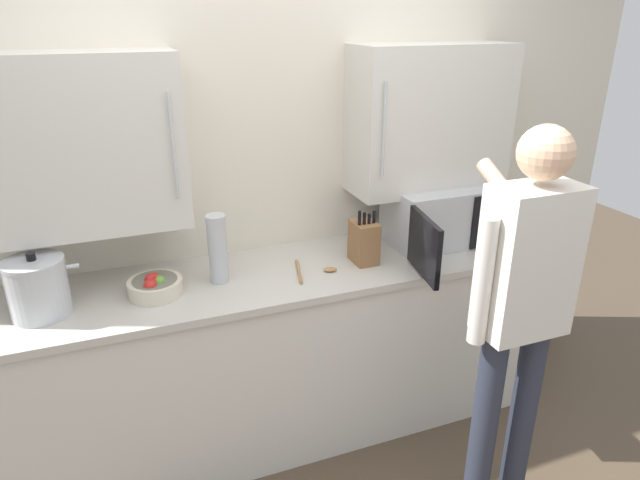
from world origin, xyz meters
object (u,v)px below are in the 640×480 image
Objects in this scene: fruit_bowl at (155,286)px; person_figure at (520,302)px; microwave_oven at (432,217)px; stock_pot at (38,287)px; knife_block at (364,242)px; thermos_flask at (218,249)px; wooden_spoon at (314,270)px.

fruit_bowl is 0.14× the size of person_figure.
stock_pot is (-1.88, -0.08, -0.03)m from microwave_oven.
stock_pot reaches higher than fruit_bowl.
knife_block is 0.71m from thermos_flask.
stock_pot is at bearing -178.91° from fruit_bowl.
wooden_spoon is at bearing -174.24° from knife_block.
microwave_oven is 2.15× the size of thermos_flask.
person_figure is at bearing -38.33° from thermos_flask.
fruit_bowl is (-0.73, 0.04, 0.03)m from wooden_spoon.
person_figure is (1.31, -0.78, 0.06)m from fruit_bowl.
wooden_spoon is at bearing -1.41° from stock_pot.
knife_block is 0.16× the size of person_figure.
thermos_flask is at bearing 176.52° from knife_block.
knife_block reaches higher than fruit_bowl.
knife_block is (-0.43, -0.08, -0.05)m from microwave_oven.
microwave_oven is 0.73m from wooden_spoon.
microwave_oven is 0.40× the size of person_figure.
thermos_flask is (0.74, 0.04, 0.04)m from stock_pot.
fruit_bowl reaches higher than wooden_spoon.
stock_pot is 1.92m from person_figure.
microwave_oven is 2.07× the size of stock_pot.
stock_pot reaches higher than wooden_spoon.
microwave_oven is 1.89m from stock_pot.
microwave_oven reaches higher than wooden_spoon.
person_figure reaches higher than thermos_flask.
knife_block is at bearing -0.07° from stock_pot.
stock_pot is at bearing -176.80° from thermos_flask.
wooden_spoon is 0.29m from knife_block.
microwave_oven is at bearing 10.50° from knife_block.
person_figure reaches higher than microwave_oven.
wooden_spoon is at bearing -2.96° from fruit_bowl.
microwave_oven is 2.48× the size of knife_block.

